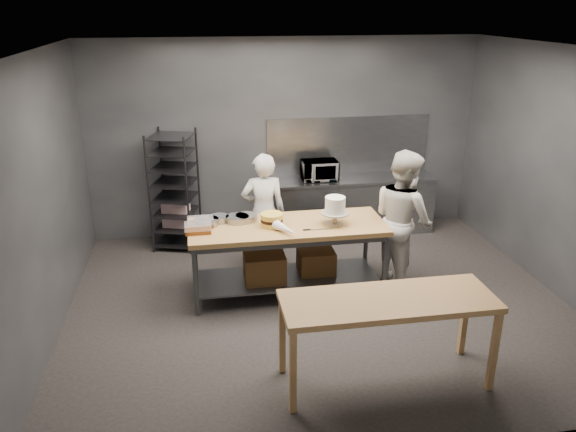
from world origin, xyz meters
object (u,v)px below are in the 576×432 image
at_px(chef_behind, 263,212).
at_px(chef_right, 403,219).
at_px(frosted_cake_stand, 335,207).
at_px(near_counter, 388,307).
at_px(microwave, 319,170).
at_px(layer_cake, 272,220).
at_px(work_table, 287,250).
at_px(speed_rack, 175,191).

xyz_separation_m(chef_behind, chef_right, (1.68, -0.74, 0.08)).
bearing_deg(frosted_cake_stand, chef_right, 6.09).
xyz_separation_m(near_counter, microwave, (0.18, 3.74, 0.24)).
distance_m(frosted_cake_stand, layer_cake, 0.78).
bearing_deg(chef_right, layer_cake, 75.68).
bearing_deg(chef_behind, near_counter, 108.24).
distance_m(chef_behind, chef_right, 1.84).
distance_m(work_table, speed_rack, 2.24).
xyz_separation_m(work_table, frosted_cake_stand, (0.57, -0.09, 0.57)).
relative_size(near_counter, chef_behind, 1.23).
bearing_deg(near_counter, chef_behind, 107.12).
bearing_deg(microwave, chef_behind, -133.37).
xyz_separation_m(work_table, chef_right, (1.48, 0.00, 0.32)).
distance_m(near_counter, frosted_cake_stand, 1.86).
bearing_deg(work_table, frosted_cake_stand, -9.33).
bearing_deg(near_counter, work_table, 108.04).
xyz_separation_m(speed_rack, frosted_cake_stand, (1.96, -1.82, 0.29)).
bearing_deg(speed_rack, chef_right, -31.03).
distance_m(work_table, chef_right, 1.52).
xyz_separation_m(near_counter, layer_cake, (-0.82, 1.91, 0.19)).
distance_m(chef_behind, frosted_cake_stand, 1.19).
distance_m(work_table, chef_behind, 0.81).
height_order(speed_rack, chef_behind, speed_rack).
distance_m(near_counter, microwave, 3.75).
relative_size(near_counter, chef_right, 1.12).
xyz_separation_m(near_counter, chef_right, (0.86, 1.93, 0.08)).
bearing_deg(microwave, work_table, -114.03).
height_order(chef_behind, microwave, chef_behind).
bearing_deg(frosted_cake_stand, work_table, 170.67).
bearing_deg(microwave, speed_rack, -177.91).
height_order(near_counter, frosted_cake_stand, frosted_cake_stand).
bearing_deg(work_table, chef_right, 0.13).
bearing_deg(chef_behind, microwave, -132.25).
bearing_deg(speed_rack, chef_behind, -39.53).
bearing_deg(speed_rack, work_table, -51.29).
distance_m(near_counter, layer_cake, 2.09).
bearing_deg(microwave, near_counter, -92.74).
relative_size(chef_right, microwave, 3.29).
relative_size(near_counter, frosted_cake_stand, 5.68).
height_order(work_table, microwave, microwave).
distance_m(chef_right, frosted_cake_stand, 0.95).
distance_m(work_table, frosted_cake_stand, 0.81).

